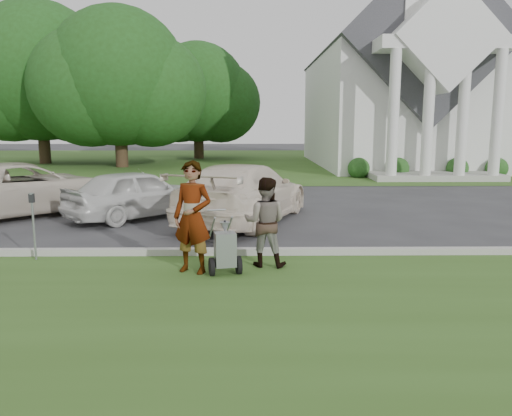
{
  "coord_description": "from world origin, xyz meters",
  "views": [
    {
      "loc": [
        0.03,
        -9.34,
        2.65
      ],
      "look_at": [
        0.14,
        0.0,
        1.08
      ],
      "focal_mm": 35.0,
      "sensor_mm": 36.0,
      "label": 1
    }
  ],
  "objects_px": {
    "tree_left": "(118,83)",
    "person_left": "(193,218)",
    "car_b": "(138,194)",
    "tree_far": "(39,78)",
    "car_a": "(25,189)",
    "tree_back": "(198,97)",
    "person_right": "(265,223)",
    "church": "(392,72)",
    "parking_meter_near": "(33,218)",
    "car_c": "(244,193)",
    "striping_cart": "(225,250)"
  },
  "relations": [
    {
      "from": "tree_left",
      "to": "person_left",
      "type": "height_order",
      "value": "tree_left"
    },
    {
      "from": "car_b",
      "to": "tree_far",
      "type": "bearing_deg",
      "value": -16.24
    },
    {
      "from": "car_a",
      "to": "tree_left",
      "type": "bearing_deg",
      "value": -40.38
    },
    {
      "from": "tree_back",
      "to": "person_right",
      "type": "bearing_deg",
      "value": -81.88
    },
    {
      "from": "tree_far",
      "to": "person_left",
      "type": "xyz_separation_m",
      "value": [
        13.01,
        -25.62,
        -4.69
      ]
    },
    {
      "from": "church",
      "to": "tree_far",
      "type": "xyz_separation_m",
      "value": [
        -23.01,
        1.87,
        -0.25
      ]
    },
    {
      "from": "parking_meter_near",
      "to": "tree_left",
      "type": "bearing_deg",
      "value": 99.94
    },
    {
      "from": "church",
      "to": "parking_meter_near",
      "type": "distance_m",
      "value": 26.91
    },
    {
      "from": "person_left",
      "to": "parking_meter_near",
      "type": "height_order",
      "value": "person_left"
    },
    {
      "from": "car_a",
      "to": "tree_back",
      "type": "bearing_deg",
      "value": -51.18
    },
    {
      "from": "tree_back",
      "to": "car_a",
      "type": "height_order",
      "value": "tree_back"
    },
    {
      "from": "church",
      "to": "parking_meter_near",
      "type": "xyz_separation_m",
      "value": [
        -13.2,
        -22.89,
        -5.09
      ]
    },
    {
      "from": "parking_meter_near",
      "to": "car_c",
      "type": "height_order",
      "value": "car_c"
    },
    {
      "from": "person_left",
      "to": "car_a",
      "type": "height_order",
      "value": "person_left"
    },
    {
      "from": "tree_left",
      "to": "car_b",
      "type": "bearing_deg",
      "value": -74.35
    },
    {
      "from": "striping_cart",
      "to": "person_left",
      "type": "distance_m",
      "value": 0.82
    },
    {
      "from": "striping_cart",
      "to": "person_right",
      "type": "xyz_separation_m",
      "value": [
        0.72,
        0.54,
        0.39
      ]
    },
    {
      "from": "church",
      "to": "parking_meter_near",
      "type": "relative_size",
      "value": 17.95
    },
    {
      "from": "church",
      "to": "tree_left",
      "type": "relative_size",
      "value": 2.27
    },
    {
      "from": "person_right",
      "to": "car_c",
      "type": "distance_m",
      "value": 4.38
    },
    {
      "from": "person_right",
      "to": "car_a",
      "type": "relative_size",
      "value": 0.3
    },
    {
      "from": "car_b",
      "to": "parking_meter_near",
      "type": "bearing_deg",
      "value": 122.85
    },
    {
      "from": "church",
      "to": "car_a",
      "type": "bearing_deg",
      "value": -131.25
    },
    {
      "from": "tree_left",
      "to": "car_a",
      "type": "relative_size",
      "value": 1.9
    },
    {
      "from": "person_left",
      "to": "car_c",
      "type": "xyz_separation_m",
      "value": [
        0.85,
        4.76,
        -0.2
      ]
    },
    {
      "from": "tree_back",
      "to": "tree_left",
      "type": "bearing_deg",
      "value": -116.57
    },
    {
      "from": "tree_left",
      "to": "parking_meter_near",
      "type": "xyz_separation_m",
      "value": [
        3.81,
        -21.76,
        -4.26
      ]
    },
    {
      "from": "tree_left",
      "to": "person_right",
      "type": "height_order",
      "value": "tree_left"
    },
    {
      "from": "person_right",
      "to": "striping_cart",
      "type": "bearing_deg",
      "value": 47.0
    },
    {
      "from": "striping_cart",
      "to": "car_b",
      "type": "bearing_deg",
      "value": 103.96
    },
    {
      "from": "tree_left",
      "to": "parking_meter_near",
      "type": "bearing_deg",
      "value": -80.06
    },
    {
      "from": "tree_far",
      "to": "person_left",
      "type": "bearing_deg",
      "value": -63.07
    },
    {
      "from": "car_c",
      "to": "church",
      "type": "bearing_deg",
      "value": -94.64
    },
    {
      "from": "striping_cart",
      "to": "parking_meter_near",
      "type": "bearing_deg",
      "value": 152.55
    },
    {
      "from": "tree_back",
      "to": "striping_cart",
      "type": "height_order",
      "value": "tree_back"
    },
    {
      "from": "striping_cart",
      "to": "car_a",
      "type": "xyz_separation_m",
      "value": [
        -6.2,
        6.07,
        0.33
      ]
    },
    {
      "from": "tree_left",
      "to": "car_c",
      "type": "bearing_deg",
      "value": -66.23
    },
    {
      "from": "person_right",
      "to": "parking_meter_near",
      "type": "distance_m",
      "value": 4.52
    },
    {
      "from": "tree_far",
      "to": "person_right",
      "type": "relative_size",
      "value": 6.96
    },
    {
      "from": "striping_cart",
      "to": "person_left",
      "type": "relative_size",
      "value": 0.59
    },
    {
      "from": "church",
      "to": "person_left",
      "type": "distance_m",
      "value": 26.24
    },
    {
      "from": "tree_left",
      "to": "car_a",
      "type": "xyz_separation_m",
      "value": [
        1.39,
        -16.69,
        -4.33
      ]
    },
    {
      "from": "person_left",
      "to": "parking_meter_near",
      "type": "xyz_separation_m",
      "value": [
        -3.2,
        0.86,
        -0.16
      ]
    },
    {
      "from": "tree_far",
      "to": "car_c",
      "type": "height_order",
      "value": "tree_far"
    },
    {
      "from": "striping_cart",
      "to": "tree_back",
      "type": "bearing_deg",
      "value": 84.01
    },
    {
      "from": "person_right",
      "to": "car_b",
      "type": "distance_m",
      "value": 6.06
    },
    {
      "from": "tree_back",
      "to": "parking_meter_near",
      "type": "xyz_separation_m",
      "value": [
        -0.19,
        -29.76,
        -3.88
      ]
    },
    {
      "from": "church",
      "to": "person_right",
      "type": "relative_size",
      "value": 14.41
    },
    {
      "from": "car_c",
      "to": "person_left",
      "type": "bearing_deg",
      "value": 100.93
    },
    {
      "from": "person_left",
      "to": "car_b",
      "type": "relative_size",
      "value": 0.49
    }
  ]
}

